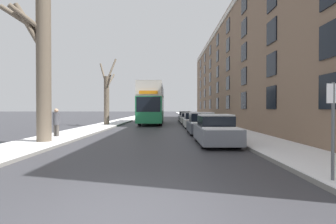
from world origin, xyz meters
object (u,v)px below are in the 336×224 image
object	(u,v)px
parked_car_0	(215,131)
parked_car_1	(201,124)
parked_car_2	(193,121)
oncoming_van	(151,111)
parked_car_4	(185,117)
double_decker_bus	(152,102)
bare_tree_left_1	(107,96)
parked_car_3	(188,118)
street_sign_post	(333,127)
pedestrian_left_sidewalk	(56,122)
bare_tree_left_0	(41,62)

from	to	relation	value
parked_car_0	parked_car_1	size ratio (longest dim) A/B	0.99
parked_car_1	parked_car_2	world-z (taller)	parked_car_1
parked_car_2	oncoming_van	size ratio (longest dim) A/B	0.84
parked_car_2	parked_car_4	xyz separation A→B (m)	(0.00, 11.74, -0.00)
double_decker_bus	bare_tree_left_1	bearing A→B (deg)	-137.72
parked_car_1	parked_car_3	world-z (taller)	parked_car_1
double_decker_bus	oncoming_van	distance (m)	21.79
parked_car_1	oncoming_van	bearing A→B (deg)	99.64
street_sign_post	double_decker_bus	bearing A→B (deg)	102.73
parked_car_1	pedestrian_left_sidewalk	xyz separation A→B (m)	(-8.87, -3.08, 0.28)
parked_car_1	parked_car_3	bearing A→B (deg)	90.00
parked_car_4	pedestrian_left_sidewalk	bearing A→B (deg)	-113.10
bare_tree_left_1	parked_car_1	xyz separation A→B (m)	(8.58, -8.35, -2.35)
double_decker_bus	parked_car_2	world-z (taller)	double_decker_bus
bare_tree_left_0	parked_car_0	world-z (taller)	bare_tree_left_0
parked_car_4	pedestrian_left_sidewalk	size ratio (longest dim) A/B	2.49
bare_tree_left_0	parked_car_4	size ratio (longest dim) A/B	1.72
parked_car_1	parked_car_0	bearing A→B (deg)	-90.00
street_sign_post	pedestrian_left_sidewalk	bearing A→B (deg)	137.53
parked_car_1	street_sign_post	size ratio (longest dim) A/B	1.78
parked_car_4	street_sign_post	size ratio (longest dim) A/B	1.87
parked_car_3	pedestrian_left_sidewalk	bearing A→B (deg)	-119.59
parked_car_0	parked_car_4	world-z (taller)	parked_car_0
parked_car_3	oncoming_van	size ratio (longest dim) A/B	0.80
double_decker_bus	parked_car_2	size ratio (longest dim) A/B	2.50
bare_tree_left_0	double_decker_bus	bearing A→B (deg)	76.25
bare_tree_left_1	parked_car_2	xyz separation A→B (m)	(8.58, -2.37, -2.38)
bare_tree_left_0	parked_car_2	xyz separation A→B (m)	(8.57, 11.41, -3.41)
double_decker_bus	parked_car_4	xyz separation A→B (m)	(4.23, 5.41, -1.91)
double_decker_bus	parked_car_4	world-z (taller)	double_decker_bus
oncoming_van	pedestrian_left_sidewalk	size ratio (longest dim) A/B	3.03
parked_car_1	parked_car_4	bearing A→B (deg)	90.00
double_decker_bus	parked_car_4	bearing A→B (deg)	52.00
bare_tree_left_1	street_sign_post	bearing A→B (deg)	-64.44
parked_car_4	oncoming_van	distance (m)	17.29
bare_tree_left_0	bare_tree_left_1	xyz separation A→B (m)	(-0.01, 13.78, -1.02)
double_decker_bus	parked_car_3	world-z (taller)	double_decker_bus
parked_car_0	parked_car_3	bearing A→B (deg)	90.00
parked_car_0	street_sign_post	world-z (taller)	street_sign_post
bare_tree_left_0	parked_car_0	xyz separation A→B (m)	(8.57, -0.03, -3.38)
parked_car_0	double_decker_bus	bearing A→B (deg)	103.38
pedestrian_left_sidewalk	street_sign_post	bearing A→B (deg)	-21.17
parked_car_0	parked_car_4	distance (m)	23.18
bare_tree_left_1	parked_car_0	size ratio (longest dim) A/B	1.68
bare_tree_left_0	parked_car_1	size ratio (longest dim) A/B	1.81
double_decker_bus	parked_car_1	distance (m)	13.14
parked_car_3	oncoming_van	bearing A→B (deg)	105.06
oncoming_van	street_sign_post	size ratio (longest dim) A/B	2.27
bare_tree_left_0	pedestrian_left_sidewalk	world-z (taller)	bare_tree_left_0
bare_tree_left_1	oncoming_van	bearing A→B (deg)	83.76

